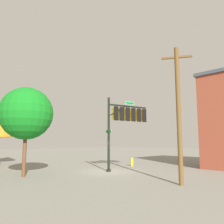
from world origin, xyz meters
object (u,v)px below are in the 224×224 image
Objects in this scene: tree_near at (26,114)px; signal_pole_assembly at (126,118)px; utility_pole at (179,111)px; fire_hydrant at (132,162)px.

signal_pole_assembly is at bearing -18.93° from tree_near.
tree_near is at bearing 117.71° from utility_pole.
tree_near is (-10.66, 1.06, 4.04)m from fire_hydrant.
fire_hydrant is at bearing 55.15° from utility_pole.
signal_pole_assembly is at bearing -149.86° from fire_hydrant.
utility_pole is 9.79× the size of fire_hydrant.
utility_pole is at bearing -113.94° from signal_pole_assembly.
signal_pole_assembly is 7.27m from utility_pole.
fire_hydrant is 11.44m from tree_near.
fire_hydrant is (5.76, 8.27, -3.80)m from utility_pole.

